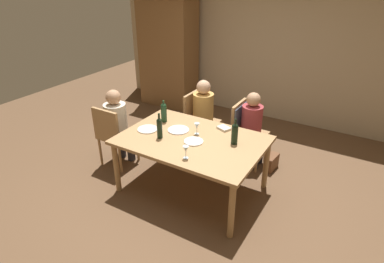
# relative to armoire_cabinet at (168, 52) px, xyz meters

# --- Properties ---
(ground_plane) EXTENTS (10.00, 10.00, 0.00)m
(ground_plane) POSITION_rel_armoire_cabinet_xyz_m (1.97, -2.35, -1.10)
(ground_plane) COLOR brown
(rear_room_partition) EXTENTS (6.40, 0.12, 2.70)m
(rear_room_partition) POSITION_rel_armoire_cabinet_xyz_m (1.97, 0.45, 0.25)
(rear_room_partition) COLOR tan
(rear_room_partition) RESTS_ON ground_plane
(armoire_cabinet) EXTENTS (1.18, 0.62, 2.18)m
(armoire_cabinet) POSITION_rel_armoire_cabinet_xyz_m (0.00, 0.00, 0.00)
(armoire_cabinet) COLOR brown
(armoire_cabinet) RESTS_ON ground_plane
(dining_table) EXTENTS (1.74, 1.20, 0.74)m
(dining_table) POSITION_rel_armoire_cabinet_xyz_m (1.97, -2.35, -0.43)
(dining_table) COLOR #A87F51
(dining_table) RESTS_ON ground_plane
(chair_far_left) EXTENTS (0.44, 0.44, 0.92)m
(chair_far_left) POSITION_rel_armoire_cabinet_xyz_m (1.49, -1.37, -0.56)
(chair_far_left) COLOR #A87F51
(chair_far_left) RESTS_ON ground_plane
(chair_left_end) EXTENTS (0.44, 0.44, 0.92)m
(chair_left_end) POSITION_rel_armoire_cabinet_xyz_m (0.72, -2.44, -0.56)
(chair_left_end) COLOR #A87F51
(chair_left_end) RESTS_ON ground_plane
(chair_far_right) EXTENTS (0.46, 0.44, 0.92)m
(chair_far_right) POSITION_rel_armoire_cabinet_xyz_m (2.24, -1.37, -0.50)
(chair_far_right) COLOR #A87F51
(chair_far_right) RESTS_ON ground_plane
(person_woman_host) EXTENTS (0.36, 0.31, 1.15)m
(person_woman_host) POSITION_rel_armoire_cabinet_xyz_m (1.60, -1.37, -0.43)
(person_woman_host) COLOR #33333D
(person_woman_host) RESTS_ON ground_plane
(person_man_bearded) EXTENTS (0.31, 0.36, 1.14)m
(person_man_bearded) POSITION_rel_armoire_cabinet_xyz_m (0.72, -2.32, -0.44)
(person_man_bearded) COLOR #33333D
(person_man_bearded) RESTS_ON ground_plane
(person_man_guest) EXTENTS (0.34, 0.29, 1.10)m
(person_man_guest) POSITION_rel_armoire_cabinet_xyz_m (2.38, -1.37, -0.46)
(person_man_guest) COLOR #33333D
(person_man_guest) RESTS_ON ground_plane
(wine_bottle_tall_green) EXTENTS (0.07, 0.07, 0.32)m
(wine_bottle_tall_green) POSITION_rel_armoire_cabinet_xyz_m (1.61, -2.53, -0.22)
(wine_bottle_tall_green) COLOR black
(wine_bottle_tall_green) RESTS_ON dining_table
(wine_bottle_dark_red) EXTENTS (0.08, 0.08, 0.31)m
(wine_bottle_dark_red) POSITION_rel_armoire_cabinet_xyz_m (1.39, -2.11, -0.22)
(wine_bottle_dark_red) COLOR #19381E
(wine_bottle_dark_red) RESTS_ON dining_table
(wine_bottle_short_olive) EXTENTS (0.08, 0.08, 0.32)m
(wine_bottle_short_olive) POSITION_rel_armoire_cabinet_xyz_m (2.46, -2.19, -0.22)
(wine_bottle_short_olive) COLOR black
(wine_bottle_short_olive) RESTS_ON dining_table
(wine_glass_near_left) EXTENTS (0.07, 0.07, 0.15)m
(wine_glass_near_left) POSITION_rel_armoire_cabinet_xyz_m (1.95, -2.20, -0.25)
(wine_glass_near_left) COLOR silver
(wine_glass_near_left) RESTS_ON dining_table
(wine_glass_centre) EXTENTS (0.07, 0.07, 0.15)m
(wine_glass_centre) POSITION_rel_armoire_cabinet_xyz_m (2.14, -2.77, -0.25)
(wine_glass_centre) COLOR silver
(wine_glass_centre) RESTS_ON dining_table
(dinner_plate_host) EXTENTS (0.27, 0.27, 0.01)m
(dinner_plate_host) POSITION_rel_armoire_cabinet_xyz_m (1.70, -2.24, -0.35)
(dinner_plate_host) COLOR white
(dinner_plate_host) RESTS_ON dining_table
(dinner_plate_guest_left) EXTENTS (0.26, 0.26, 0.01)m
(dinner_plate_guest_left) POSITION_rel_armoire_cabinet_xyz_m (1.35, -2.43, -0.35)
(dinner_plate_guest_left) COLOR silver
(dinner_plate_guest_left) RESTS_ON dining_table
(dinner_plate_guest_right) EXTENTS (0.24, 0.24, 0.01)m
(dinner_plate_guest_right) POSITION_rel_armoire_cabinet_xyz_m (2.03, -2.41, -0.35)
(dinner_plate_guest_right) COLOR silver
(dinner_plate_guest_right) RESTS_ON dining_table
(folded_napkin) EXTENTS (0.19, 0.17, 0.03)m
(folded_napkin) POSITION_rel_armoire_cabinet_xyz_m (2.19, -1.91, -0.34)
(folded_napkin) COLOR beige
(folded_napkin) RESTS_ON dining_table
(handbag) EXTENTS (0.15, 0.29, 0.22)m
(handbag) POSITION_rel_armoire_cabinet_xyz_m (2.71, -1.37, -0.99)
(handbag) COLOR brown
(handbag) RESTS_ON ground_plane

